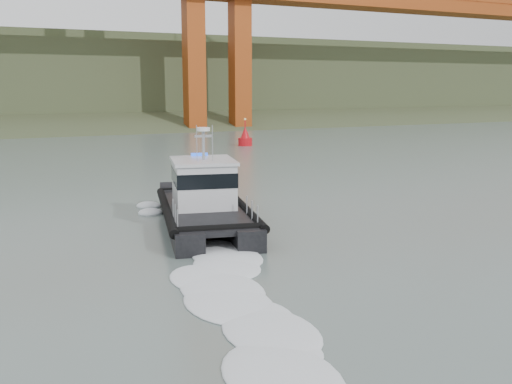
{
  "coord_description": "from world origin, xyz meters",
  "views": [
    {
      "loc": [
        -11.99,
        -14.18,
        7.1
      ],
      "look_at": [
        -1.42,
        8.85,
        2.4
      ],
      "focal_mm": 40.0,
      "sensor_mm": 36.0,
      "label": 1
    }
  ],
  "objects": [
    {
      "name": "nav_buoy",
      "position": [
        15.7,
        49.32,
        0.93
      ],
      "size": [
        1.69,
        1.69,
        3.53
      ],
      "color": "red",
      "rests_on": "ground"
    },
    {
      "name": "headlands",
      "position": [
        0.0,
        125.5,
        7.05
      ],
      "size": [
        500.0,
        105.36,
        27.12
      ],
      "color": "#303F24",
      "rests_on": "ground"
    },
    {
      "name": "ground",
      "position": [
        0.0,
        0.0,
        0.0
      ],
      "size": [
        400.0,
        400.0,
        0.0
      ],
      "primitive_type": "plane",
      "color": "#51615C",
      "rests_on": "ground"
    },
    {
      "name": "patrol_boat",
      "position": [
        -2.42,
        13.03,
        1.31
      ],
      "size": [
        6.1,
        11.39,
        5.25
      ],
      "rotation": [
        0.0,
        0.0,
        -0.21
      ],
      "color": "black",
      "rests_on": "ground"
    }
  ]
}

